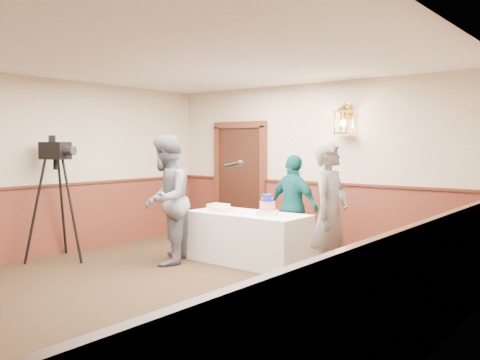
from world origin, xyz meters
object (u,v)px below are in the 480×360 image
object	(u,v)px
baker	(330,214)
tv_camera_rig	(57,208)
assistant_p	(294,207)
sheet_cake_green	(218,206)
display_table	(248,238)
interviewer	(166,200)
sheet_cake_yellow	(221,209)
tiered_cake	(267,207)

from	to	relation	value
baker	tv_camera_rig	bearing A→B (deg)	105.04
assistant_p	sheet_cake_green	bearing A→B (deg)	36.63
display_table	interviewer	distance (m)	1.34
interviewer	baker	world-z (taller)	interviewer
sheet_cake_yellow	sheet_cake_green	xyz separation A→B (m)	(-0.30, 0.28, 0.00)
tv_camera_rig	display_table	bearing A→B (deg)	22.71
sheet_cake_yellow	assistant_p	xyz separation A→B (m)	(0.79, 0.81, 0.02)
sheet_cake_yellow	interviewer	distance (m)	0.84
sheet_cake_green	baker	world-z (taller)	baker
display_table	tiered_cake	bearing A→B (deg)	6.14
tv_camera_rig	interviewer	bearing A→B (deg)	19.15
display_table	sheet_cake_green	world-z (taller)	sheet_cake_green
display_table	baker	world-z (taller)	baker
sheet_cake_green	baker	xyz separation A→B (m)	(2.29, -0.54, 0.12)
interviewer	assistant_p	xyz separation A→B (m)	(1.29, 1.47, -0.15)
tiered_cake	sheet_cake_green	distance (m)	1.05
sheet_cake_green	tv_camera_rig	xyz separation A→B (m)	(-1.65, -1.83, 0.02)
sheet_cake_yellow	tv_camera_rig	world-z (taller)	tv_camera_rig
sheet_cake_green	tiered_cake	bearing A→B (deg)	-6.46
sheet_cake_green	sheet_cake_yellow	bearing A→B (deg)	-43.73
sheet_cake_yellow	assistant_p	distance (m)	1.13
sheet_cake_yellow	tv_camera_rig	size ratio (longest dim) A/B	0.18
interviewer	sheet_cake_green	bearing A→B (deg)	135.74
sheet_cake_green	baker	bearing A→B (deg)	-13.20
display_table	tv_camera_rig	size ratio (longest dim) A/B	1.00
tiered_cake	sheet_cake_yellow	size ratio (longest dim) A/B	1.15
display_table	tiered_cake	world-z (taller)	tiered_cake
sheet_cake_yellow	interviewer	xyz separation A→B (m)	(-0.50, -0.65, 0.17)
display_table	sheet_cake_green	bearing A→B (deg)	168.03
tv_camera_rig	baker	bearing A→B (deg)	5.65
tiered_cake	sheet_cake_yellow	world-z (taller)	tiered_cake
baker	assistant_p	bearing A→B (deg)	45.31
display_table	tiered_cake	size ratio (longest dim) A/B	4.77
interviewer	tv_camera_rig	bearing A→B (deg)	-90.06
display_table	assistant_p	distance (m)	0.88
tiered_cake	interviewer	xyz separation A→B (m)	(-1.25, -0.82, 0.08)
baker	interviewer	bearing A→B (deg)	95.99
baker	tiered_cake	bearing A→B (deg)	68.23
display_table	baker	bearing A→B (deg)	-13.76
sheet_cake_yellow	sheet_cake_green	distance (m)	0.41
sheet_cake_green	interviewer	distance (m)	0.98
assistant_p	sheet_cake_yellow	bearing A→B (deg)	56.53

